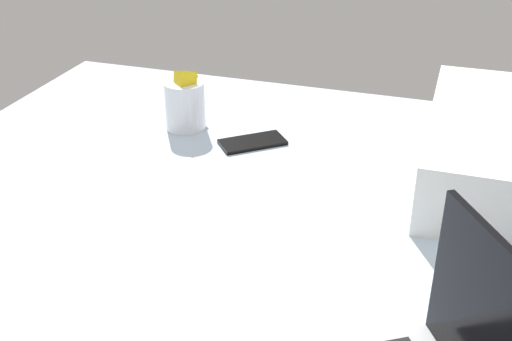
{
  "coord_description": "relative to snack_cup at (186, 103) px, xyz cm",
  "views": [
    {
      "loc": [
        68.49,
        34.11,
        80.46
      ],
      "look_at": [
        -30.99,
        1.63,
        24.0
      ],
      "focal_mm": 46.01,
      "sensor_mm": 36.0,
      "label": 1
    }
  ],
  "objects": [
    {
      "name": "snack_cup",
      "position": [
        0.0,
        0.0,
        0.0
      ],
      "size": [
        10.11,
        9.0,
        14.37
      ],
      "color": "silver",
      "rests_on": "bed_mattress"
    },
    {
      "name": "cell_phone",
      "position": [
        3.4,
        16.97,
        -5.53
      ],
      "size": [
        14.13,
        15.14,
        0.8
      ],
      "primitive_type": "cube",
      "rotation": [
        0.0,
        0.0,
        3.83
      ],
      "color": "black",
      "rests_on": "bed_mattress"
    }
  ]
}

